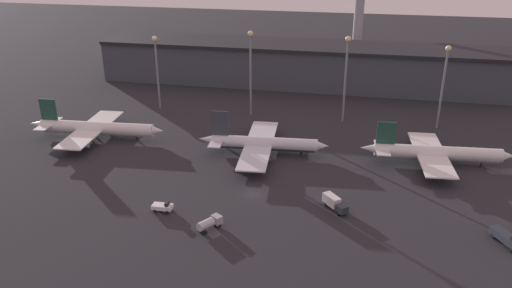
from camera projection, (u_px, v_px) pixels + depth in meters
The scene contains 14 objects.
ground at pixel (252, 194), 119.33m from camera, with size 600.00×600.00×0.00m, color #26262B.
terminal_building at pixel (302, 64), 202.16m from camera, with size 163.87×25.58×16.71m.
airplane_0 at pixel (95, 128), 150.41m from camera, with size 42.42×32.37×11.87m.
airplane_1 at pixel (262, 143), 139.87m from camera, with size 36.90×35.82×12.20m.
airplane_2 at pixel (435, 153), 133.68m from camera, with size 40.44×30.23×11.42m.
service_vehicle_0 at pixel (209, 223), 104.53m from camera, with size 4.89×5.79×2.60m.
service_vehicle_1 at pixel (163, 207), 111.45m from camera, with size 4.58×2.30×2.48m.
service_vehicle_2 at pixel (334, 203), 112.18m from camera, with size 6.27×6.89×2.91m.
service_vehicle_3 at pixel (507, 238), 99.58m from camera, with size 5.70×7.88×2.96m.
lamp_post_0 at pixel (157, 63), 171.18m from camera, with size 1.80×1.80×25.69m.
lamp_post_1 at pixel (251, 64), 164.25m from camera, with size 1.80×1.80×28.64m.
lamp_post_2 at pixel (346, 69), 158.42m from camera, with size 1.80×1.80×28.16m.
lamp_post_3 at pixel (444, 77), 153.08m from camera, with size 1.80×1.80×26.53m.
control_tower at pixel (359, 11), 230.73m from camera, with size 9.00×9.00×41.39m.
Camera 1 is at (22.69, -102.66, 57.70)m, focal length 35.00 mm.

